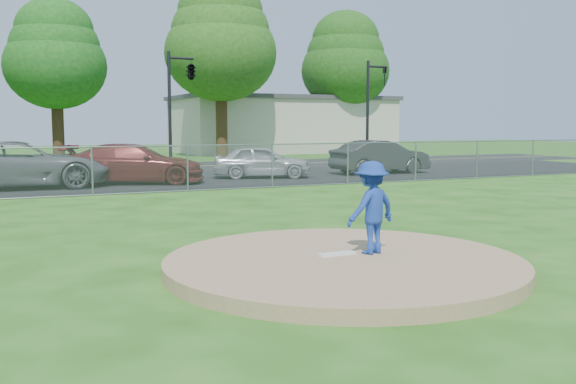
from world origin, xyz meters
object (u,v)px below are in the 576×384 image
(tree_center, at_px, (55,54))
(parked_car_pearl, at_px, (262,161))
(parked_car_gray, at_px, (21,165))
(parked_car_charcoal, at_px, (380,157))
(commercial_building, at_px, (281,124))
(pitcher, at_px, (371,208))
(tree_far_right, at_px, (345,60))
(parked_car_darkred, at_px, (135,164))
(traffic_signal_right, at_px, (371,102))
(tree_right, at_px, (221,39))
(traffic_signal_center, at_px, (189,73))

(tree_center, bearing_deg, parked_car_pearl, -71.17)
(parked_car_gray, height_order, parked_car_charcoal, parked_car_gray)
(commercial_building, relative_size, pitcher, 11.43)
(tree_far_right, relative_size, parked_car_charcoal, 2.42)
(tree_center, bearing_deg, parked_car_charcoal, -56.90)
(commercial_building, relative_size, parked_car_darkred, 3.25)
(tree_center, height_order, parked_car_gray, tree_center)
(tree_far_right, distance_m, parked_car_charcoal, 22.17)
(parked_car_darkred, bearing_deg, commercial_building, -15.79)
(tree_center, xyz_separation_m, traffic_signal_right, (15.24, -12.00, -3.11))
(tree_right, height_order, parked_car_pearl, tree_right)
(parked_car_pearl, bearing_deg, traffic_signal_center, 30.11)
(traffic_signal_center, relative_size, parked_car_charcoal, 1.26)
(tree_center, xyz_separation_m, tree_far_right, (21.00, 1.00, 0.59))
(traffic_signal_center, xyz_separation_m, parked_car_gray, (-7.84, -6.64, -3.80))
(traffic_signal_center, bearing_deg, tree_center, 112.49)
(traffic_signal_center, distance_m, pitcher, 22.46)
(parked_car_gray, distance_m, parked_car_pearl, 9.07)
(traffic_signal_right, distance_m, parked_car_gray, 19.45)
(commercial_building, height_order, traffic_signal_center, traffic_signal_center)
(commercial_building, relative_size, traffic_signal_right, 2.93)
(traffic_signal_right, bearing_deg, tree_center, 141.78)
(tree_center, xyz_separation_m, parked_car_gray, (-2.87, -18.64, -5.66))
(commercial_building, xyz_separation_m, pitcher, (-15.45, -37.89, -1.24))
(traffic_signal_center, relative_size, parked_car_darkred, 1.11)
(traffic_signal_right, bearing_deg, parked_car_gray, -159.86)
(parked_car_darkred, bearing_deg, traffic_signal_right, -45.80)
(tree_far_right, bearing_deg, pitcher, -119.14)
(traffic_signal_center, bearing_deg, tree_far_right, 39.04)
(pitcher, bearing_deg, tree_far_right, -133.44)
(parked_car_charcoal, bearing_deg, traffic_signal_right, -30.18)
(parked_car_gray, relative_size, parked_car_charcoal, 1.30)
(tree_center, xyz_separation_m, traffic_signal_center, (4.97, -12.00, -1.86))
(tree_right, xyz_separation_m, parked_car_pearl, (-3.81, -16.15, -6.97))
(traffic_signal_right, relative_size, parked_car_gray, 0.97)
(tree_right, distance_m, traffic_signal_center, 11.60)
(parked_car_darkred, bearing_deg, tree_right, -8.99)
(pitcher, distance_m, parked_car_darkred, 15.39)
(tree_right, height_order, parked_car_darkred, tree_right)
(tree_right, relative_size, tree_far_right, 1.08)
(parked_car_charcoal, bearing_deg, tree_center, 31.61)
(commercial_building, xyz_separation_m, traffic_signal_center, (-12.03, -16.00, 2.45))
(traffic_signal_right, xyz_separation_m, pitcher, (-13.69, -21.89, -2.45))
(traffic_signal_center, height_order, parked_car_darkred, traffic_signal_center)
(tree_right, bearing_deg, traffic_signal_center, -116.71)
(tree_center, distance_m, tree_far_right, 21.03)
(traffic_signal_center, distance_m, traffic_signal_right, 10.34)
(parked_car_gray, bearing_deg, tree_far_right, -49.81)
(tree_far_right, bearing_deg, parked_car_gray, -140.55)
(traffic_signal_right, bearing_deg, commercial_building, 83.71)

